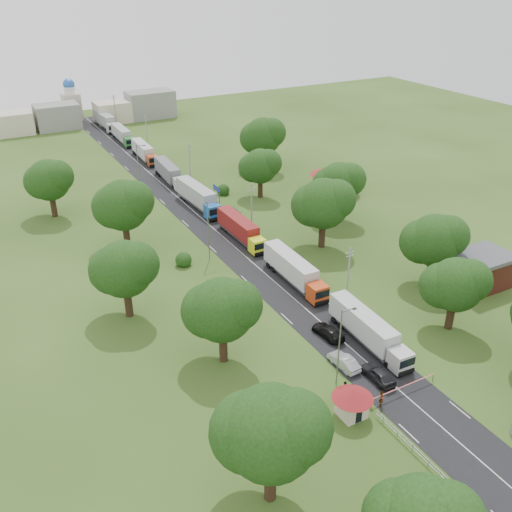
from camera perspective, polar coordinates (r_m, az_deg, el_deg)
ground at (r=83.54m, az=3.07°, el=-3.63°), size 260.00×260.00×0.00m
road at (r=99.02m, az=-2.96°, el=1.61°), size 8.00×200.00×0.04m
boom_barrier at (r=66.29m, az=13.64°, el=-12.98°), size 9.22×0.35×1.18m
guard_booth at (r=62.40m, az=9.61°, el=-13.96°), size 4.40×4.40×3.45m
guard_rail at (r=60.03m, az=17.35°, el=-19.99°), size 0.10×17.00×1.70m
info_sign at (r=112.36m, az=-3.97°, el=6.46°), size 0.12×3.10×4.10m
pole_1 at (r=79.05m, az=9.21°, el=-1.99°), size 1.60×0.24×9.00m
pole_2 at (r=100.18m, az=-0.44°, el=4.90°), size 1.60×0.24×9.00m
pole_3 at (r=124.07m, az=-6.64°, el=9.21°), size 1.60×0.24×9.00m
pole_4 at (r=149.39m, az=-10.88°, el=12.04°), size 1.60×0.24×9.00m
pole_5 at (r=175.53m, az=-13.92°, el=14.00°), size 1.60×0.24×9.00m
lamp_0 at (r=64.25m, az=8.45°, el=-8.61°), size 2.03×0.22×10.00m
lamp_1 at (r=90.55m, az=-4.70°, el=2.86°), size 2.03×0.22×10.00m
lamp_2 at (r=121.32m, az=-11.63°, el=8.84°), size 2.03×0.22×10.00m
tree_2 at (r=76.63m, az=19.29°, el=-2.67°), size 8.00×8.00×10.10m
tree_3 at (r=86.29m, az=17.38°, el=1.56°), size 8.80×8.80×11.07m
tree_4 at (r=94.14m, az=6.73°, el=5.27°), size 9.60×9.60×12.05m
tree_5 at (r=105.37m, az=8.29°, el=7.24°), size 8.80×8.80×11.07m
tree_6 at (r=115.42m, az=0.40°, el=9.00°), size 8.00×8.00×10.10m
tree_7 at (r=131.81m, az=0.67°, el=11.91°), size 9.60×9.60×12.05m
tree_9 at (r=50.12m, az=1.40°, el=-17.13°), size 9.60×9.60×12.05m
tree_10 at (r=66.29m, az=-3.48°, el=-5.33°), size 8.80×8.80×11.07m
tree_11 at (r=76.60m, az=-13.08°, el=-1.23°), size 8.80×8.80×11.07m
tree_12 at (r=95.33m, az=-13.18°, el=5.00°), size 9.60×9.60×12.05m
tree_13 at (r=112.57m, az=-20.02°, el=7.18°), size 8.80×8.80×11.07m
house_brick at (r=90.04m, az=21.53°, el=-1.31°), size 8.60×6.60×5.20m
house_cream at (r=120.03m, az=7.95°, el=7.97°), size 10.08×10.08×5.80m
distant_town at (r=179.41m, az=-15.85°, el=13.65°), size 52.00×8.00×8.00m
church at (r=185.72m, az=-17.99°, el=14.42°), size 5.00×5.00×12.30m
truck_0 at (r=73.11m, az=11.09°, el=-7.21°), size 2.87×14.39×3.98m
truck_1 at (r=84.97m, az=3.80°, el=-1.40°), size 2.71×14.75×4.09m
truck_2 at (r=98.17m, az=-1.57°, el=2.73°), size 2.52×14.04×3.89m
truck_3 at (r=112.04m, az=-5.81°, el=5.93°), size 3.34×15.58×4.30m
truck_4 at (r=126.91m, az=-8.69°, el=8.26°), size 3.04×14.26×3.94m
truck_5 at (r=142.95m, az=-11.15°, el=10.21°), size 2.76×13.87×3.84m
truck_6 at (r=159.01m, az=-13.23°, el=11.73°), size 2.50×13.74×3.81m
truck_7 at (r=173.94m, az=-14.84°, el=12.94°), size 3.26×15.15×4.19m
car_lane_front at (r=68.28m, az=12.11°, el=-11.50°), size 1.92×4.77×1.63m
car_lane_mid at (r=69.54m, az=8.78°, el=-10.39°), size 1.87×4.69×1.52m
car_lane_rear at (r=74.34m, az=7.23°, el=-7.51°), size 2.52×5.23×1.47m
car_verge_near at (r=94.27m, az=2.38°, el=0.72°), size 3.21×5.58×1.46m
car_verge_far at (r=108.76m, az=-2.58°, el=4.53°), size 2.73×5.01×1.62m
pedestrian_near at (r=64.89m, az=12.44°, el=-13.77°), size 0.84×0.81×1.94m
pedestrian_booth at (r=65.69m, az=8.89°, el=-12.94°), size 0.86×0.97×1.68m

